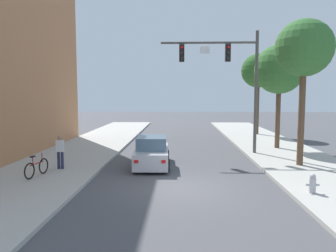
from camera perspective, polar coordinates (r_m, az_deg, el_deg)
The scene contains 10 objects.
ground_plane at distance 13.31m, azimuth 2.49°, elevation -10.90°, with size 120.00×120.00×0.00m, color #4C4C51.
sidewalk_left at distance 14.75m, azimuth -24.04°, elevation -9.45°, with size 5.00×60.00×0.15m, color #B2AFA8.
traffic_signal_mast at distance 20.56m, azimuth 10.75°, elevation 9.73°, with size 5.99×0.38×7.50m.
car_lead_silver at distance 17.13m, azimuth -2.86°, elevation -4.73°, with size 1.97×4.30×1.60m.
pedestrian_sidewalk_left_walker at distance 16.67m, azimuth -18.46°, elevation -4.10°, with size 0.36×0.22×1.64m.
bicycle_leaning at distance 15.59m, azimuth -22.12°, elevation -6.83°, with size 0.35×1.76×0.98m.
fire_hydrant at distance 13.24m, azimuth 24.11°, elevation -9.21°, with size 0.48×0.24×0.72m.
street_tree_nearest at distance 18.00m, azimuth 22.84°, elevation 12.32°, with size 2.87×2.87×7.39m.
street_tree_second at distance 23.27m, azimuth 19.02°, elevation 9.34°, with size 3.30×3.30×6.98m.
street_tree_third at distance 31.10m, azimuth 15.61°, elevation 9.28°, with size 3.08×3.08×7.37m.
Camera 1 is at (-0.10, -12.77, 3.75)m, focal length 34.61 mm.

